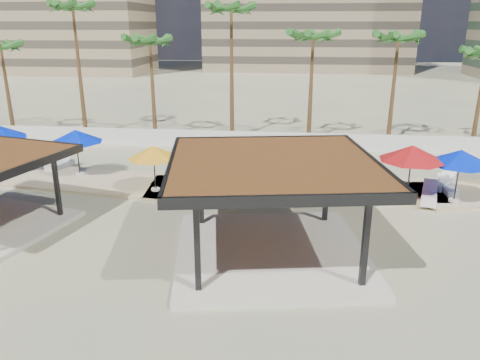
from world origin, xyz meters
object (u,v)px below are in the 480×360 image
Objects in this scene: pavilion_central at (272,199)px; lounger_d at (443,182)px; umbrella_c at (412,153)px; lounger_a at (60,165)px; lounger_b at (429,197)px; lounger_c at (448,188)px.

pavilion_central reaches higher than lounger_d.
lounger_d is (2.44, 2.38, -2.23)m from umbrella_c.
lounger_d is (8.99, 8.66, -1.92)m from pavilion_central.
lounger_b is at bearing -81.66° from lounger_a.
lounger_a is 22.56m from lounger_c.
umbrella_c is 2.09× the size of lounger_c.
lounger_c is at bearing 32.44° from umbrella_c.
umbrella_c is at bearing 108.56° from lounger_b.
umbrella_c is 2.50m from lounger_b.
pavilion_central is at bearing -136.20° from umbrella_c.
lounger_a is 22.50m from lounger_d.
umbrella_c reaches higher than lounger_d.
umbrella_c is 3.68m from lounger_c.
lounger_b is 2.69m from lounger_d.
lounger_a is at bearing 170.25° from umbrella_c.
lounger_a is (-13.48, 9.73, -1.95)m from pavilion_central.
pavilion_central is 12.09m from lounger_c.
lounger_a is (-20.04, 3.44, -2.26)m from umbrella_c.
umbrella_c is 1.70× the size of lounger_d.
umbrella_c reaches higher than lounger_a.
lounger_c is at bearing -25.81° from lounger_b.
lounger_b is at bearing 2.50° from umbrella_c.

